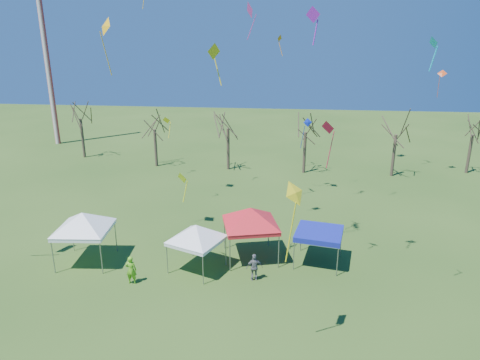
{
  "coord_description": "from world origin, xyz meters",
  "views": [
    {
      "loc": [
        4.45,
        -21.3,
        13.77
      ],
      "look_at": [
        1.53,
        3.0,
        5.78
      ],
      "focal_mm": 32.0,
      "sensor_mm": 36.0,
      "label": 1
    }
  ],
  "objects_px": {
    "tree_1": "(154,116)",
    "tent_white_west": "(82,216)",
    "tree_3": "(306,117)",
    "radio_mast": "(46,51)",
    "tent_red": "(251,211)",
    "person_green": "(131,270)",
    "person_grey": "(254,267)",
    "tree_2": "(228,113)",
    "tree_5": "(475,121)",
    "tent_white_mid": "(196,228)",
    "tent_blue": "(319,234)",
    "tree_0": "(79,105)",
    "tree_4": "(398,119)"
  },
  "relations": [
    {
      "from": "tree_3",
      "to": "radio_mast",
      "type": "bearing_deg",
      "value": 163.69
    },
    {
      "from": "tent_white_mid",
      "to": "person_green",
      "type": "relative_size",
      "value": 2.1
    },
    {
      "from": "tent_white_west",
      "to": "tent_white_mid",
      "type": "bearing_deg",
      "value": -0.79
    },
    {
      "from": "tent_white_west",
      "to": "tent_blue",
      "type": "distance_m",
      "value": 15.07
    },
    {
      "from": "tent_white_west",
      "to": "tree_5",
      "type": "bearing_deg",
      "value": 36.49
    },
    {
      "from": "tree_1",
      "to": "tree_3",
      "type": "distance_m",
      "value": 16.81
    },
    {
      "from": "tree_1",
      "to": "tent_blue",
      "type": "relative_size",
      "value": 2.26
    },
    {
      "from": "tree_1",
      "to": "tree_2",
      "type": "xyz_separation_m",
      "value": [
        8.4,
        -0.27,
        0.5
      ]
    },
    {
      "from": "person_grey",
      "to": "tree_2",
      "type": "bearing_deg",
      "value": -92.43
    },
    {
      "from": "tree_0",
      "to": "person_green",
      "type": "height_order",
      "value": "tree_0"
    },
    {
      "from": "tree_4",
      "to": "tent_white_west",
      "type": "bearing_deg",
      "value": -137.6
    },
    {
      "from": "tent_white_west",
      "to": "person_grey",
      "type": "distance_m",
      "value": 11.32
    },
    {
      "from": "tent_white_mid",
      "to": "tree_5",
      "type": "bearing_deg",
      "value": 43.92
    },
    {
      "from": "tree_3",
      "to": "person_grey",
      "type": "distance_m",
      "value": 23.55
    },
    {
      "from": "tree_2",
      "to": "tree_5",
      "type": "height_order",
      "value": "tree_2"
    },
    {
      "from": "tree_3",
      "to": "tent_white_west",
      "type": "xyz_separation_m",
      "value": [
        -14.47,
        -21.77,
        -2.86
      ]
    },
    {
      "from": "radio_mast",
      "to": "person_green",
      "type": "bearing_deg",
      "value": -55.39
    },
    {
      "from": "tree_3",
      "to": "tent_white_mid",
      "type": "distance_m",
      "value": 23.22
    },
    {
      "from": "tree_3",
      "to": "tree_5",
      "type": "bearing_deg",
      "value": 6.52
    },
    {
      "from": "tree_4",
      "to": "tent_white_mid",
      "type": "distance_m",
      "value": 27.51
    },
    {
      "from": "tree_0",
      "to": "tree_1",
      "type": "distance_m",
      "value": 10.47
    },
    {
      "from": "radio_mast",
      "to": "tent_blue",
      "type": "xyz_separation_m",
      "value": [
        34.5,
        -30.06,
        -10.43
      ]
    },
    {
      "from": "tree_1",
      "to": "tree_4",
      "type": "distance_m",
      "value": 26.13
    },
    {
      "from": "tree_5",
      "to": "person_green",
      "type": "relative_size",
      "value": 4.23
    },
    {
      "from": "radio_mast",
      "to": "tree_0",
      "type": "bearing_deg",
      "value": -42.77
    },
    {
      "from": "tree_3",
      "to": "tent_white_west",
      "type": "relative_size",
      "value": 1.76
    },
    {
      "from": "tent_red",
      "to": "person_green",
      "type": "height_order",
      "value": "tent_red"
    },
    {
      "from": "radio_mast",
      "to": "tent_white_west",
      "type": "height_order",
      "value": "radio_mast"
    },
    {
      "from": "tree_2",
      "to": "tent_blue",
      "type": "xyz_separation_m",
      "value": [
        8.86,
        -20.44,
        -4.22
      ]
    },
    {
      "from": "radio_mast",
      "to": "tent_white_west",
      "type": "relative_size",
      "value": 5.55
    },
    {
      "from": "tree_2",
      "to": "tent_white_west",
      "type": "height_order",
      "value": "tree_2"
    },
    {
      "from": "radio_mast",
      "to": "tree_3",
      "type": "relative_size",
      "value": 3.16
    },
    {
      "from": "tent_red",
      "to": "radio_mast",
      "type": "bearing_deg",
      "value": 135.17
    },
    {
      "from": "tree_0",
      "to": "tent_white_west",
      "type": "relative_size",
      "value": 1.87
    },
    {
      "from": "radio_mast",
      "to": "tree_2",
      "type": "relative_size",
      "value": 3.06
    },
    {
      "from": "tree_4",
      "to": "tree_1",
      "type": "bearing_deg",
      "value": 178.58
    },
    {
      "from": "tree_1",
      "to": "tree_2",
      "type": "bearing_deg",
      "value": -1.85
    },
    {
      "from": "tent_red",
      "to": "tree_1",
      "type": "bearing_deg",
      "value": 122.01
    },
    {
      "from": "tent_white_west",
      "to": "tent_blue",
      "type": "height_order",
      "value": "tent_white_west"
    },
    {
      "from": "person_green",
      "to": "tent_white_mid",
      "type": "bearing_deg",
      "value": -153.6
    },
    {
      "from": "person_grey",
      "to": "tent_white_mid",
      "type": "bearing_deg",
      "value": -27.38
    },
    {
      "from": "tree_1",
      "to": "tent_white_west",
      "type": "distance_m",
      "value": 22.64
    },
    {
      "from": "tree_3",
      "to": "tree_5",
      "type": "xyz_separation_m",
      "value": [
        17.69,
        2.02,
        -0.35
      ]
    },
    {
      "from": "tree_5",
      "to": "tree_0",
      "type": "bearing_deg",
      "value": 178.31
    },
    {
      "from": "tent_red",
      "to": "tree_2",
      "type": "bearing_deg",
      "value": 102.39
    },
    {
      "from": "tree_1",
      "to": "tent_white_west",
      "type": "relative_size",
      "value": 1.67
    },
    {
      "from": "tent_white_west",
      "to": "person_green",
      "type": "height_order",
      "value": "tent_white_west"
    },
    {
      "from": "person_grey",
      "to": "tree_5",
      "type": "bearing_deg",
      "value": -145.1
    },
    {
      "from": "tree_0",
      "to": "tent_blue",
      "type": "distance_m",
      "value": 36.29
    },
    {
      "from": "radio_mast",
      "to": "person_grey",
      "type": "bearing_deg",
      "value": -46.86
    }
  ]
}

